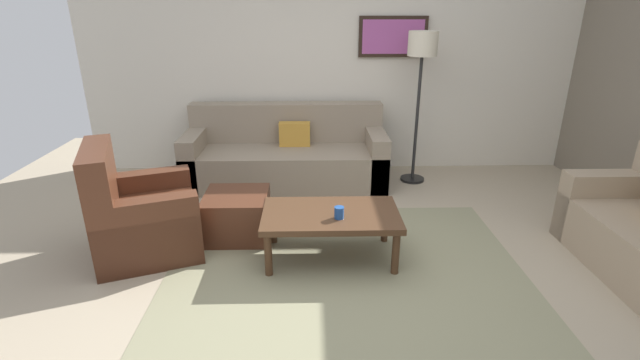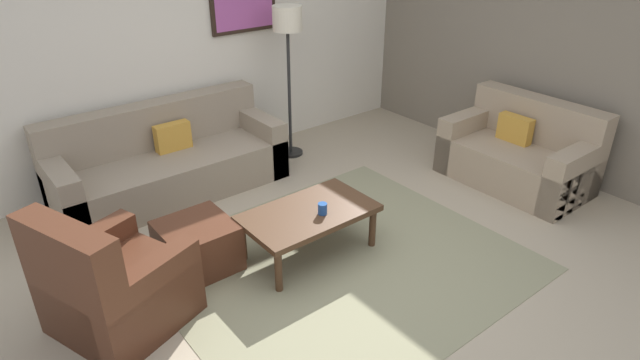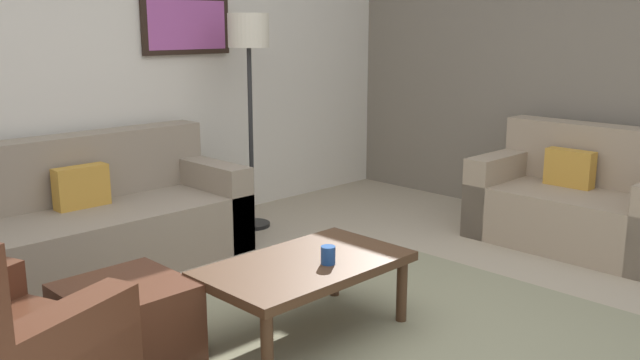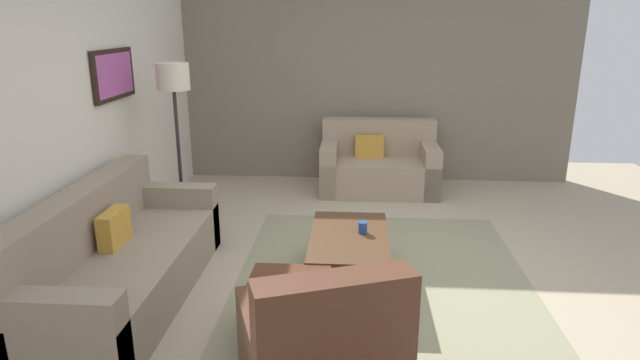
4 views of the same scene
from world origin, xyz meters
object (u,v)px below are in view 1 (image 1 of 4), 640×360
cup (339,213)px  coffee_table (331,218)px  framed_artwork (393,37)px  armchair_leather (137,219)px  ottoman (237,215)px  lamp_standing (422,60)px  couch_main (287,156)px

cup → coffee_table: bearing=118.7°
coffee_table → framed_artwork: size_ratio=1.37×
armchair_leather → cup: (1.66, -0.23, 0.15)m
ottoman → coffee_table: coffee_table is taller
coffee_table → lamp_standing: 2.30m
coffee_table → armchair_leather: bearing=175.7°
armchair_leather → lamp_standing: lamp_standing is taller
lamp_standing → framed_artwork: (-0.24, 0.48, 0.21)m
armchair_leather → ottoman: armchair_leather is taller
couch_main → ottoman: (-0.38, -1.42, -0.10)m
couch_main → ottoman: size_ratio=4.08×
coffee_table → couch_main: bearing=103.7°
armchair_leather → framed_artwork: framed_artwork is taller
cup → armchair_leather: bearing=172.1°
armchair_leather → lamp_standing: (2.67, 1.63, 1.10)m
couch_main → lamp_standing: bearing=-2.7°
ottoman → lamp_standing: bearing=35.5°
ottoman → framed_artwork: size_ratio=0.70×
lamp_standing → framed_artwork: size_ratio=2.13×
coffee_table → framed_artwork: bearing=69.8°
ottoman → framed_artwork: framed_artwork is taller
coffee_table → ottoman: bearing=154.0°
coffee_table → cup: bearing=-61.3°
framed_artwork → armchair_leather: bearing=-139.1°
cup → lamp_standing: lamp_standing is taller
armchair_leather → ottoman: size_ratio=1.83×
cup → ottoman: bearing=150.0°
couch_main → armchair_leather: bearing=-124.4°
armchair_leather → ottoman: 0.83m
coffee_table → lamp_standing: bearing=58.7°
ottoman → cup: cup is taller
couch_main → armchair_leather: 2.06m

